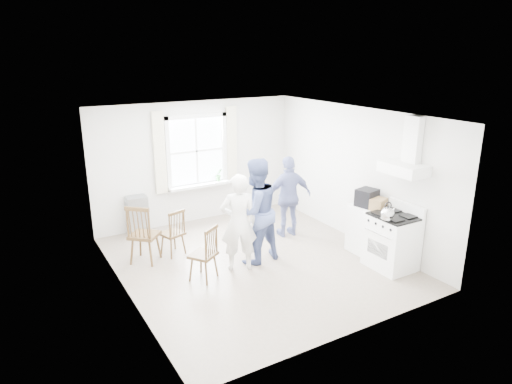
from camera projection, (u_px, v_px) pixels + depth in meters
name	position (u px, v px, depth m)	size (l,w,h in m)	color
room_shell	(255.00, 192.00, 7.71)	(4.62, 5.12, 2.64)	gray
window_assembly	(197.00, 155.00, 9.68)	(1.88, 0.24, 1.70)	white
range_hood	(407.00, 159.00, 7.42)	(0.45, 0.76, 0.94)	white
shelf_unit	(137.00, 215.00, 9.22)	(0.40, 0.30, 0.80)	slate
gas_stove	(392.00, 241.00, 7.76)	(0.68, 0.76, 1.12)	white
kettle	(387.00, 214.00, 7.38)	(0.22, 0.22, 0.31)	silver
low_cabinet	(366.00, 229.00, 8.38)	(0.50, 0.55, 0.90)	white
stereo_stack	(367.00, 198.00, 8.20)	(0.41, 0.38, 0.31)	black
cardboard_box	(378.00, 204.00, 8.03)	(0.31, 0.22, 0.20)	olive
windsor_chair_a	(175.00, 228.00, 8.19)	(0.46, 0.46, 0.88)	#402B14
windsor_chair_b	(141.00, 229.00, 7.82)	(0.64, 0.64, 1.09)	#402B14
windsor_chair_c	(208.00, 248.00, 7.28)	(0.54, 0.54, 0.94)	#402B14
person_left	(239.00, 223.00, 7.59)	(0.62, 0.62, 1.69)	white
person_mid	(255.00, 211.00, 7.87)	(0.91, 0.91, 1.87)	#4A588A
person_right	(289.00, 197.00, 9.04)	(0.96, 0.96, 1.63)	navy
potted_plant	(219.00, 175.00, 9.96)	(0.16, 0.16, 0.29)	#387D37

